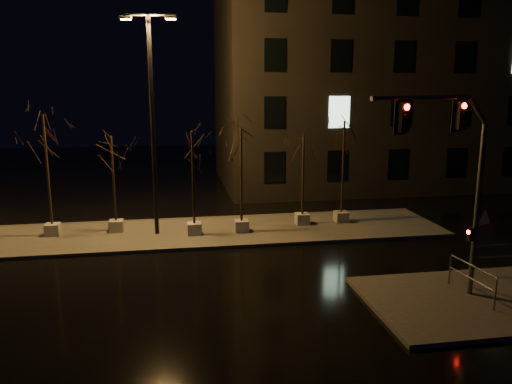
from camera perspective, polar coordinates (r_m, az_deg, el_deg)
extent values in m
plane|color=black|center=(18.84, -2.53, -9.78)|extent=(90.00, 90.00, 0.00)
cube|color=#46423E|center=(24.47, -4.28, -4.50)|extent=(22.00, 5.00, 0.15)
cube|color=#46423E|center=(18.24, 23.61, -11.31)|extent=(7.00, 5.00, 0.15)
cube|color=black|center=(38.90, 15.22, 12.23)|extent=(25.00, 12.00, 15.00)
cube|color=#A3A298|center=(25.31, -22.22, -3.99)|extent=(0.65, 0.65, 0.55)
cylinder|color=black|center=(24.74, -22.73, 2.31)|extent=(0.11, 0.11, 5.08)
cube|color=#A3A298|center=(24.98, -15.69, -3.74)|extent=(0.65, 0.65, 0.55)
cylinder|color=black|center=(24.49, -15.99, 1.44)|extent=(0.11, 0.11, 4.04)
cube|color=#A3A298|center=(23.78, -7.05, -4.17)|extent=(0.65, 0.65, 0.55)
cylinder|color=black|center=(23.23, -7.20, 1.62)|extent=(0.11, 0.11, 4.32)
cube|color=#A3A298|center=(24.07, -1.66, -3.89)|extent=(0.65, 0.65, 0.55)
cylinder|color=black|center=(23.52, -1.69, 1.96)|extent=(0.11, 0.11, 4.43)
cube|color=#A3A298|center=(25.44, 5.29, -3.07)|extent=(0.65, 0.65, 0.55)
cylinder|color=black|center=(24.95, 5.38, 1.99)|extent=(0.11, 0.11, 4.00)
cube|color=#A3A298|center=(26.08, 9.71, -2.82)|extent=(0.65, 0.65, 0.55)
cylinder|color=black|center=(25.56, 9.91, 2.81)|extent=(0.11, 0.11, 4.63)
cylinder|color=#515358|center=(17.75, 23.94, -2.03)|extent=(0.17, 0.17, 5.70)
cylinder|color=#515358|center=(15.28, 18.60, 10.13)|extent=(3.66, 1.27, 0.13)
cube|color=black|center=(16.45, 22.32, 8.12)|extent=(0.33, 0.29, 0.85)
cube|color=black|center=(14.80, 16.48, 8.20)|extent=(0.33, 0.29, 0.85)
cube|color=black|center=(17.77, 23.31, -4.49)|extent=(0.25, 0.23, 0.43)
cone|color=red|center=(18.00, 24.55, -2.83)|extent=(0.95, 0.33, 0.99)
sphere|color=#FF0C07|center=(17.32, 24.88, 9.00)|extent=(0.17, 0.17, 0.17)
cylinder|color=black|center=(23.36, -11.71, 7.07)|extent=(0.20, 0.20, 9.91)
cylinder|color=black|center=(23.50, -12.24, 19.19)|extent=(2.16, 0.53, 0.10)
cube|color=orange|center=(23.72, -14.68, 18.64)|extent=(0.54, 0.37, 0.20)
cube|color=orange|center=(23.27, -9.72, 18.99)|extent=(0.54, 0.37, 0.20)
cylinder|color=#515358|center=(20.31, 23.54, -7.19)|extent=(0.06, 0.06, 1.03)
cylinder|color=#515358|center=(20.78, 26.68, -5.40)|extent=(2.51, 0.19, 0.05)
cylinder|color=#515358|center=(20.91, 26.57, -6.60)|extent=(2.51, 0.19, 0.05)
cylinder|color=#515358|center=(17.37, 25.68, -10.59)|extent=(0.06, 0.06, 1.01)
cylinder|color=#515358|center=(19.00, 21.29, -8.32)|extent=(0.06, 0.06, 1.01)
cylinder|color=#515358|center=(17.98, 23.52, -7.74)|extent=(0.25, 2.24, 0.04)
cylinder|color=#515358|center=(18.13, 23.40, -9.08)|extent=(0.25, 2.24, 0.04)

